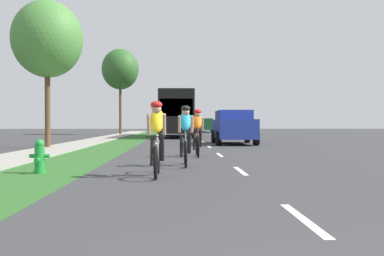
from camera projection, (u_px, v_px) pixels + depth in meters
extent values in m
plane|color=#38383A|center=(208.00, 146.00, 21.43)|extent=(120.00, 120.00, 0.00)
cube|color=#2D6026|center=(115.00, 146.00, 21.28)|extent=(2.12, 70.00, 0.01)
cube|color=#9E998E|center=(73.00, 146.00, 21.21)|extent=(1.98, 70.00, 0.10)
cube|color=white|center=(303.00, 219.00, 5.07)|extent=(0.12, 1.80, 0.01)
cube|color=white|center=(240.00, 171.00, 10.16)|extent=(0.12, 1.80, 0.01)
cube|color=white|center=(220.00, 155.00, 15.25)|extent=(0.12, 1.80, 0.01)
cube|color=white|center=(209.00, 147.00, 20.34)|extent=(0.12, 1.80, 0.01)
cube|color=white|center=(203.00, 142.00, 25.42)|extent=(0.12, 1.80, 0.01)
cube|color=white|center=(199.00, 139.00, 30.51)|extent=(0.12, 1.80, 0.01)
cube|color=white|center=(196.00, 136.00, 35.60)|extent=(0.12, 1.80, 0.01)
cube|color=white|center=(194.00, 135.00, 40.69)|extent=(0.12, 1.80, 0.01)
cube|color=white|center=(192.00, 133.00, 45.77)|extent=(0.12, 1.80, 0.01)
cube|color=white|center=(190.00, 132.00, 50.86)|extent=(0.12, 1.80, 0.01)
cylinder|color=#1E8C33|center=(40.00, 172.00, 9.68)|extent=(0.28, 0.27, 0.06)
cylinder|color=#1E8C33|center=(40.00, 158.00, 9.68)|extent=(0.22, 0.22, 0.55)
sphere|color=#1E8C33|center=(40.00, 144.00, 9.67)|extent=(0.21, 0.21, 0.21)
cylinder|color=#1E8C33|center=(32.00, 156.00, 9.67)|extent=(0.12, 0.09, 0.09)
cylinder|color=#1E8C33|center=(47.00, 156.00, 9.68)|extent=(0.12, 0.09, 0.09)
cylinder|color=#1E8C33|center=(37.00, 160.00, 9.51)|extent=(0.11, 0.14, 0.11)
torus|color=black|center=(158.00, 158.00, 9.63)|extent=(0.06, 0.68, 0.68)
torus|color=black|center=(156.00, 163.00, 8.59)|extent=(0.06, 0.68, 0.68)
cylinder|color=silver|center=(157.00, 152.00, 9.00)|extent=(0.04, 0.59, 0.43)
cylinder|color=silver|center=(157.00, 147.00, 9.28)|extent=(0.04, 0.04, 0.55)
cylinder|color=silver|center=(157.00, 136.00, 9.05)|extent=(0.03, 0.55, 0.03)
cylinder|color=black|center=(156.00, 136.00, 8.60)|extent=(0.42, 0.02, 0.02)
ellipsoid|color=yellow|center=(157.00, 121.00, 9.12)|extent=(0.30, 0.54, 0.63)
sphere|color=tan|center=(156.00, 109.00, 8.83)|extent=(0.20, 0.20, 0.20)
ellipsoid|color=red|center=(156.00, 105.00, 8.83)|extent=(0.24, 0.28, 0.16)
cylinder|color=tan|center=(149.00, 124.00, 8.83)|extent=(0.07, 0.26, 0.45)
cylinder|color=tan|center=(164.00, 124.00, 8.84)|extent=(0.07, 0.26, 0.45)
cylinder|color=black|center=(153.00, 152.00, 9.20)|extent=(0.10, 0.30, 0.60)
cylinder|color=black|center=(162.00, 147.00, 9.16)|extent=(0.10, 0.25, 0.61)
torus|color=black|center=(185.00, 152.00, 11.86)|extent=(0.06, 0.68, 0.68)
torus|color=black|center=(186.00, 154.00, 10.82)|extent=(0.06, 0.68, 0.68)
cylinder|color=#A5A8AD|center=(186.00, 146.00, 11.23)|extent=(0.04, 0.59, 0.43)
cylinder|color=#A5A8AD|center=(185.00, 142.00, 11.51)|extent=(0.04, 0.04, 0.55)
cylinder|color=#A5A8AD|center=(185.00, 134.00, 11.28)|extent=(0.03, 0.55, 0.03)
cylinder|color=black|center=(186.00, 134.00, 10.83)|extent=(0.42, 0.02, 0.02)
ellipsoid|color=#26A5CC|center=(185.00, 121.00, 11.35)|extent=(0.30, 0.54, 0.63)
sphere|color=tan|center=(186.00, 112.00, 11.06)|extent=(0.20, 0.20, 0.20)
ellipsoid|color=black|center=(186.00, 108.00, 11.06)|extent=(0.24, 0.28, 0.16)
cylinder|color=tan|center=(179.00, 124.00, 11.06)|extent=(0.07, 0.26, 0.45)
cylinder|color=tan|center=(192.00, 124.00, 11.07)|extent=(0.07, 0.26, 0.45)
cylinder|color=black|center=(182.00, 146.00, 11.43)|extent=(0.10, 0.30, 0.60)
cylinder|color=black|center=(189.00, 142.00, 11.39)|extent=(0.10, 0.25, 0.61)
torus|color=black|center=(197.00, 146.00, 14.98)|extent=(0.06, 0.68, 0.68)
torus|color=black|center=(198.00, 147.00, 13.94)|extent=(0.06, 0.68, 0.68)
cylinder|color=maroon|center=(198.00, 141.00, 14.36)|extent=(0.04, 0.59, 0.43)
cylinder|color=maroon|center=(197.00, 138.00, 14.63)|extent=(0.04, 0.04, 0.55)
cylinder|color=maroon|center=(198.00, 131.00, 14.40)|extent=(0.03, 0.55, 0.03)
cylinder|color=black|center=(198.00, 131.00, 13.95)|extent=(0.42, 0.02, 0.02)
ellipsoid|color=orange|center=(197.00, 121.00, 14.47)|extent=(0.30, 0.54, 0.63)
sphere|color=tan|center=(198.00, 114.00, 14.18)|extent=(0.20, 0.20, 0.20)
ellipsoid|color=red|center=(198.00, 112.00, 14.18)|extent=(0.24, 0.28, 0.16)
cylinder|color=tan|center=(193.00, 124.00, 14.18)|extent=(0.07, 0.26, 0.45)
cylinder|color=tan|center=(203.00, 124.00, 14.19)|extent=(0.07, 0.26, 0.45)
cylinder|color=black|center=(194.00, 141.00, 14.55)|extent=(0.10, 0.30, 0.60)
cylinder|color=black|center=(200.00, 138.00, 14.51)|extent=(0.10, 0.25, 0.61)
cube|color=#23389E|center=(234.00, 129.00, 23.07)|extent=(1.90, 4.70, 1.00)
cube|color=#23389E|center=(233.00, 115.00, 23.26)|extent=(1.71, 2.91, 0.52)
cube|color=#1E2833|center=(236.00, 117.00, 22.01)|extent=(1.56, 0.08, 0.44)
cylinder|color=black|center=(218.00, 138.00, 21.63)|extent=(0.25, 0.72, 0.72)
cylinder|color=black|center=(256.00, 138.00, 21.70)|extent=(0.25, 0.72, 0.72)
cylinder|color=black|center=(214.00, 136.00, 24.45)|extent=(0.25, 0.72, 0.72)
cylinder|color=black|center=(247.00, 136.00, 24.51)|extent=(0.25, 0.72, 0.72)
cube|color=black|center=(177.00, 113.00, 35.08)|extent=(2.50, 11.60, 3.10)
cube|color=#1E2833|center=(177.00, 108.00, 35.07)|extent=(2.52, 10.67, 0.64)
cube|color=#1E2833|center=(176.00, 107.00, 29.31)|extent=(2.25, 0.06, 1.20)
cylinder|color=black|center=(159.00, 132.00, 31.28)|extent=(0.28, 0.96, 0.96)
cylinder|color=black|center=(194.00, 132.00, 31.37)|extent=(0.28, 0.96, 0.96)
cylinder|color=black|center=(163.00, 130.00, 38.24)|extent=(0.28, 0.96, 0.96)
cylinder|color=black|center=(191.00, 130.00, 38.32)|extent=(0.28, 0.96, 0.96)
cube|color=#194C2D|center=(204.00, 126.00, 51.05)|extent=(1.96, 5.10, 0.76)
cube|color=#194C2D|center=(205.00, 121.00, 50.28)|extent=(1.80, 1.78, 0.64)
cube|color=#1E2833|center=(205.00, 121.00, 49.57)|extent=(1.67, 0.08, 0.52)
cube|color=#194C2D|center=(196.00, 124.00, 52.04)|extent=(0.08, 2.81, 0.40)
cube|color=#194C2D|center=(211.00, 124.00, 52.10)|extent=(0.08, 2.81, 0.40)
cube|color=#194C2D|center=(203.00, 124.00, 53.56)|extent=(1.80, 0.08, 0.40)
cylinder|color=black|center=(197.00, 129.00, 49.50)|extent=(0.26, 0.76, 0.76)
cylinder|color=black|center=(214.00, 129.00, 49.56)|extent=(0.26, 0.76, 0.76)
cylinder|color=black|center=(196.00, 129.00, 52.56)|extent=(0.26, 0.76, 0.76)
cylinder|color=black|center=(212.00, 129.00, 52.62)|extent=(0.26, 0.76, 0.76)
cube|color=silver|center=(177.00, 126.00, 63.89)|extent=(1.76, 4.30, 0.76)
cube|color=silver|center=(177.00, 122.00, 64.04)|extent=(1.55, 2.24, 0.52)
cube|color=#1E2833|center=(177.00, 122.00, 63.07)|extent=(1.44, 0.08, 0.44)
cylinder|color=black|center=(171.00, 128.00, 62.54)|extent=(0.22, 0.64, 0.64)
cylinder|color=black|center=(183.00, 128.00, 62.59)|extent=(0.22, 0.64, 0.64)
cylinder|color=black|center=(171.00, 128.00, 65.20)|extent=(0.22, 0.64, 0.64)
cylinder|color=black|center=(183.00, 128.00, 65.26)|extent=(0.22, 0.64, 0.64)
cylinder|color=brown|center=(48.00, 108.00, 19.24)|extent=(0.24, 0.24, 3.62)
ellipsoid|color=#478438|center=(47.00, 39.00, 19.20)|extent=(3.10, 3.10, 3.41)
cylinder|color=brown|center=(120.00, 109.00, 41.56)|extent=(0.24, 0.24, 4.87)
ellipsoid|color=#2D6026|center=(120.00, 69.00, 41.51)|extent=(3.53, 3.53, 3.89)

